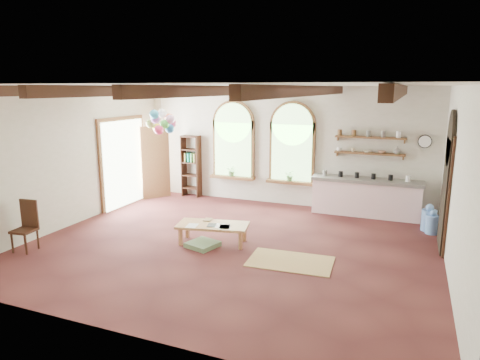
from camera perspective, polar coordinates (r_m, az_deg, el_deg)
The scene contains 27 objects.
floor at distance 8.85m, azimuth -1.13°, elevation -8.66°, with size 8.00×8.00×0.00m, color #5D2826.
ceiling_beams at distance 8.27m, azimuth -1.23°, elevation 11.84°, with size 6.20×6.80×0.18m, color #331D10, non-canonical shape.
window_left at distance 12.07m, azimuth -0.91°, elevation 4.96°, with size 1.30×0.28×2.20m.
window_right at distance 11.52m, azimuth 6.93°, elevation 4.53°, with size 1.30×0.28×2.20m.
left_doorway at distance 12.01m, azimuth -15.28°, elevation 2.17°, with size 0.10×1.90×2.50m, color brown.
right_doorway at distance 9.36m, azimuth 25.67°, elevation -1.69°, with size 0.10×1.30×2.40m, color black.
kitchen_counter at distance 11.17m, azimuth 16.43°, elevation -2.17°, with size 2.68×0.62×0.94m.
wall_shelf_lower at distance 11.14m, azimuth 16.85°, elevation 3.41°, with size 1.70×0.24×0.04m, color brown.
wall_shelf_upper at distance 11.09m, azimuth 16.98°, elevation 5.45°, with size 1.70×0.24×0.04m, color brown.
wall_clock at distance 11.13m, azimuth 23.43°, elevation 4.74°, with size 0.32×0.32×0.04m, color black.
bookshelf at distance 12.64m, azimuth -6.52°, elevation 1.86°, with size 0.53×0.32×1.80m.
coffee_table at distance 8.85m, azimuth -3.64°, elevation -6.18°, with size 1.55×0.94×0.41m.
side_chair at distance 9.48m, azimuth -26.67°, elevation -6.73°, with size 0.44×0.44×1.00m.
floor_mat at distance 8.10m, azimuth 6.73°, elevation -10.73°, with size 1.54×0.95×0.02m, color tan.
floor_cushion at distance 8.78m, azimuth -5.00°, elevation -8.55°, with size 0.55×0.55×0.09m, color #6E9567.
water_jug_a at distance 10.52m, azimuth 23.86°, elevation -4.79°, with size 0.32×0.32×0.62m.
water_jug_b at distance 10.34m, azimuth 24.26°, elevation -5.31°, with size 0.28×0.28×0.54m.
balloon_cluster at distance 10.70m, azimuth -10.34°, elevation 7.62°, with size 0.79×0.86×1.14m.
table_book at distance 9.12m, azimuth -4.80°, elevation -5.25°, with size 0.16×0.23×0.02m, color olive.
tablet at distance 8.75m, azimuth -3.80°, elevation -6.03°, with size 0.16×0.24×0.01m, color black.
potted_plant_left at distance 12.09m, azimuth -1.09°, elevation 1.22°, with size 0.27×0.23×0.30m, color #598C4C.
potted_plant_right at distance 11.55m, azimuth 6.70°, elevation 0.61°, with size 0.27×0.23×0.30m, color #598C4C.
shelf_cup_a at distance 11.22m, azimuth 13.06°, elevation 4.03°, with size 0.12×0.10×0.10m, color white.
shelf_cup_b at distance 11.17m, azimuth 14.83°, elevation 3.89°, with size 0.10×0.10×0.09m, color beige.
shelf_bowl_a at distance 11.14m, azimuth 16.61°, elevation 3.66°, with size 0.22×0.22×0.05m, color beige.
shelf_bowl_b at distance 11.11m, azimuth 18.41°, elevation 3.55°, with size 0.20×0.20×0.06m, color #8C664C.
shelf_vase at distance 11.09m, azimuth 20.23°, elevation 3.74°, with size 0.18×0.18×0.19m, color slate.
Camera 1 is at (3.25, -7.60, 3.15)m, focal length 32.00 mm.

